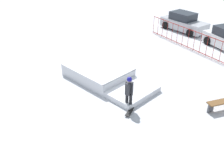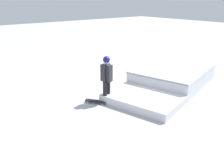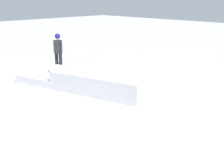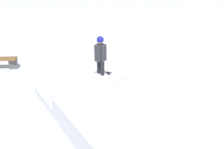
{
  "view_description": "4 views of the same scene",
  "coord_description": "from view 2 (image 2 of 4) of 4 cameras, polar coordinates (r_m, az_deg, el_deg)",
  "views": [
    {
      "loc": [
        10.67,
        -6.83,
        7.4
      ],
      "look_at": [
        0.14,
        -0.41,
        0.9
      ],
      "focal_mm": 41.94,
      "sensor_mm": 36.0,
      "label": 1
    },
    {
      "loc": [
        7.03,
        5.65,
        3.64
      ],
      "look_at": [
        1.84,
        -0.69,
        1.0
      ],
      "focal_mm": 38.21,
      "sensor_mm": 36.0,
      "label": 2
    },
    {
      "loc": [
        -9.03,
        7.09,
        3.38
      ],
      "look_at": [
        -1.75,
        -0.29,
        0.6
      ],
      "focal_mm": 47.24,
      "sensor_mm": 36.0,
      "label": 3
    },
    {
      "loc": [
        -6.76,
        1.56,
        4.14
      ],
      "look_at": [
        0.58,
        -0.64,
        0.9
      ],
      "focal_mm": 43.05,
      "sensor_mm": 36.0,
      "label": 4
    }
  ],
  "objects": [
    {
      "name": "skater",
      "position": [
        8.43,
        -1.31,
        -0.35
      ],
      "size": [
        0.42,
        0.43,
        1.73
      ],
      "rotation": [
        0.0,
        0.0,
        5.05
      ],
      "color": "black",
      "rests_on": "ground"
    },
    {
      "name": "skateboard",
      "position": [
        8.71,
        -3.84,
        -6.36
      ],
      "size": [
        0.63,
        0.77,
        0.09
      ],
      "rotation": [
        0.0,
        0.0,
        5.33
      ],
      "color": "black",
      "rests_on": "ground"
    },
    {
      "name": "ground_plane",
      "position": [
        9.72,
        11.07,
        -4.48
      ],
      "size": [
        60.0,
        60.0,
        0.0
      ],
      "primitive_type": "plane",
      "color": "silver"
    },
    {
      "name": "skate_ramp",
      "position": [
        10.53,
        13.4,
        -1.06
      ],
      "size": [
        5.87,
        3.83,
        0.74
      ],
      "rotation": [
        0.0,
        0.0,
        0.25
      ],
      "color": "silver",
      "rests_on": "ground"
    }
  ]
}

